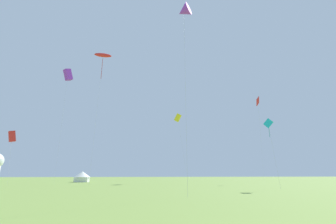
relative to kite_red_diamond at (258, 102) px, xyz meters
name	(u,v)px	position (x,y,z in m)	size (l,w,h in m)	color
kite_red_diamond	(258,102)	(0.00, 0.00, 0.00)	(2.47, 2.38, 23.93)	red
kite_red_parafoil	(103,55)	(-42.79, -9.53, 5.87)	(3.92, 3.32, 28.95)	red
kite_purple_box	(68,75)	(-51.73, -3.13, 3.37)	(2.53, 3.56, 27.18)	purple
kite_red_box	(12,136)	(-57.82, -11.13, -13.39)	(2.48, 2.66, 9.99)	red
kite_cyan_diamond	(268,125)	(-14.48, -25.83, -12.84)	(0.83, 2.14, 10.51)	#1EB7CC
kite_yellow_box	(178,118)	(-23.06, 3.01, -4.97)	(3.53, 1.92, 18.53)	yellow
kite_purple_delta	(184,11)	(-29.62, -34.48, -0.96)	(2.35, 3.42, 22.31)	purple
festival_tent_center	(82,176)	(-48.34, 8.25, -20.76)	(4.27, 4.27, 2.78)	white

